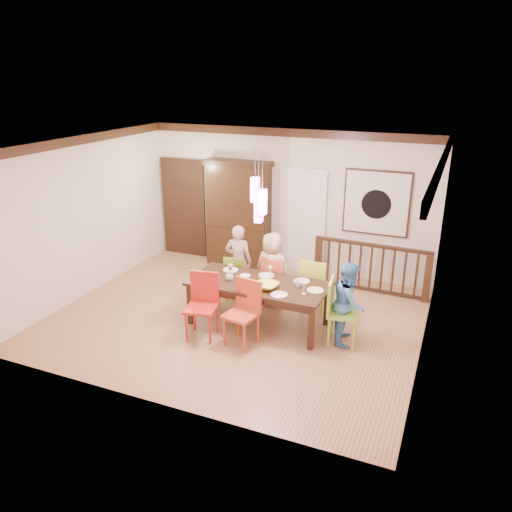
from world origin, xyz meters
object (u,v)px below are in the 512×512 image
at_px(chair_far_left, 237,274).
at_px(chair_end_right, 344,308).
at_px(china_hutch, 239,214).
at_px(balustrade, 371,267).
at_px(person_far_left, 239,261).
at_px(person_far_mid, 272,269).
at_px(person_end_right, 349,303).
at_px(dining_table, 259,287).

distance_m(chair_far_left, chair_end_right, 2.31).
distance_m(chair_end_right, china_hutch, 3.76).
height_order(balustrade, person_far_left, person_far_left).
bearing_deg(balustrade, person_far_mid, -139.79).
height_order(balustrade, person_end_right, person_end_right).
bearing_deg(chair_end_right, chair_far_left, 62.00).
distance_m(dining_table, chair_far_left, 1.09).
height_order(chair_end_right, balustrade, chair_end_right).
relative_size(balustrade, person_far_mid, 1.64).
bearing_deg(chair_end_right, person_far_left, 59.61).
xyz_separation_m(dining_table, chair_far_left, (-0.74, 0.78, -0.19)).
xyz_separation_m(chair_far_left, person_far_mid, (0.65, 0.05, 0.18)).
height_order(china_hutch, person_end_right, china_hutch).
bearing_deg(balustrade, chair_far_left, -148.07).
relative_size(china_hutch, person_end_right, 1.74).
bearing_deg(chair_end_right, person_far_mid, 52.75).
xyz_separation_m(china_hutch, person_far_left, (0.66, -1.46, -0.44)).
xyz_separation_m(balustrade, person_far_left, (-2.21, -1.11, 0.18)).
distance_m(person_far_mid, person_end_right, 1.75).
bearing_deg(chair_end_right, person_end_right, -41.01).
bearing_deg(person_end_right, china_hutch, 43.68).
distance_m(balustrade, person_end_right, 1.98).
distance_m(china_hutch, person_end_right, 3.74).
relative_size(chair_end_right, person_end_right, 0.79).
bearing_deg(person_end_right, person_far_mid, 55.39).
distance_m(chair_end_right, balustrade, 2.06).
bearing_deg(chair_end_right, dining_table, 81.17).
height_order(dining_table, person_far_mid, person_far_mid).
relative_size(chair_end_right, balustrade, 0.47).
height_order(chair_far_left, china_hutch, china_hutch).
distance_m(chair_far_left, balustrade, 2.50).
xyz_separation_m(dining_table, chair_end_right, (1.41, -0.05, -0.09)).
distance_m(dining_table, chair_end_right, 1.42).
bearing_deg(person_far_mid, person_end_right, 160.76).
bearing_deg(dining_table, person_end_right, 2.21).
bearing_deg(china_hutch, dining_table, -58.81).
height_order(dining_table, chair_far_left, chair_far_left).
distance_m(person_far_left, person_far_mid, 0.68).
distance_m(dining_table, china_hutch, 2.79).
bearing_deg(dining_table, balustrade, 55.06).
bearing_deg(person_far_mid, chair_far_left, 11.91).
relative_size(chair_far_left, chair_end_right, 0.83).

